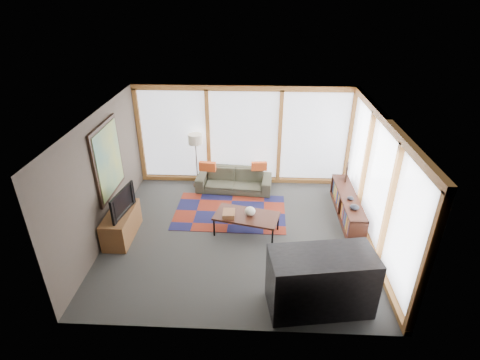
{
  "coord_description": "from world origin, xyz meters",
  "views": [
    {
      "loc": [
        0.33,
        -6.54,
        4.76
      ],
      "look_at": [
        0.0,
        0.4,
        1.1
      ],
      "focal_mm": 28.0,
      "sensor_mm": 36.0,
      "label": 1
    }
  ],
  "objects_px": {
    "floor_lamp": "(197,161)",
    "tv_console": "(121,224)",
    "bar_counter": "(321,281)",
    "television": "(119,202)",
    "coffee_table": "(246,224)",
    "sofa": "(234,180)",
    "bookshelf": "(347,206)"
  },
  "relations": [
    {
      "from": "television",
      "to": "tv_console",
      "type": "bearing_deg",
      "value": 79.58
    },
    {
      "from": "floor_lamp",
      "to": "tv_console",
      "type": "height_order",
      "value": "floor_lamp"
    },
    {
      "from": "coffee_table",
      "to": "television",
      "type": "distance_m",
      "value": 2.67
    },
    {
      "from": "television",
      "to": "bar_counter",
      "type": "xyz_separation_m",
      "value": [
        3.83,
        -1.74,
        -0.33
      ]
    },
    {
      "from": "coffee_table",
      "to": "bar_counter",
      "type": "bearing_deg",
      "value": -57.94
    },
    {
      "from": "television",
      "to": "bar_counter",
      "type": "height_order",
      "value": "television"
    },
    {
      "from": "coffee_table",
      "to": "television",
      "type": "height_order",
      "value": "television"
    },
    {
      "from": "floor_lamp",
      "to": "bookshelf",
      "type": "relative_size",
      "value": 0.68
    },
    {
      "from": "tv_console",
      "to": "bar_counter",
      "type": "bearing_deg",
      "value": -24.42
    },
    {
      "from": "bar_counter",
      "to": "tv_console",
      "type": "bearing_deg",
      "value": 146.88
    },
    {
      "from": "sofa",
      "to": "coffee_table",
      "type": "distance_m",
      "value": 1.92
    },
    {
      "from": "tv_console",
      "to": "television",
      "type": "height_order",
      "value": "television"
    },
    {
      "from": "coffee_table",
      "to": "bar_counter",
      "type": "height_order",
      "value": "bar_counter"
    },
    {
      "from": "coffee_table",
      "to": "television",
      "type": "xyz_separation_m",
      "value": [
        -2.58,
        -0.26,
        0.63
      ]
    },
    {
      "from": "sofa",
      "to": "tv_console",
      "type": "height_order",
      "value": "tv_console"
    },
    {
      "from": "tv_console",
      "to": "television",
      "type": "xyz_separation_m",
      "value": [
        0.03,
        -0.01,
        0.56
      ]
    },
    {
      "from": "floor_lamp",
      "to": "tv_console",
      "type": "relative_size",
      "value": 1.22
    },
    {
      "from": "sofa",
      "to": "television",
      "type": "xyz_separation_m",
      "value": [
        -2.2,
        -2.14,
        0.58
      ]
    },
    {
      "from": "bookshelf",
      "to": "television",
      "type": "distance_m",
      "value": 5.0
    },
    {
      "from": "sofa",
      "to": "bar_counter",
      "type": "xyz_separation_m",
      "value": [
        1.63,
        -3.89,
        0.25
      ]
    },
    {
      "from": "sofa",
      "to": "television",
      "type": "relative_size",
      "value": 2.07
    },
    {
      "from": "floor_lamp",
      "to": "coffee_table",
      "type": "xyz_separation_m",
      "value": [
        1.36,
        -2.07,
        -0.5
      ]
    },
    {
      "from": "floor_lamp",
      "to": "bookshelf",
      "type": "bearing_deg",
      "value": -19.47
    },
    {
      "from": "coffee_table",
      "to": "bookshelf",
      "type": "xyz_separation_m",
      "value": [
        2.28,
        0.78,
        0.04
      ]
    },
    {
      "from": "floor_lamp",
      "to": "sofa",
      "type": "bearing_deg",
      "value": -10.54
    },
    {
      "from": "bookshelf",
      "to": "coffee_table",
      "type": "bearing_deg",
      "value": -161.02
    },
    {
      "from": "television",
      "to": "bookshelf",
      "type": "bearing_deg",
      "value": -68.87
    },
    {
      "from": "tv_console",
      "to": "bar_counter",
      "type": "xyz_separation_m",
      "value": [
        3.86,
        -1.75,
        0.23
      ]
    },
    {
      "from": "tv_console",
      "to": "television",
      "type": "relative_size",
      "value": 1.29
    },
    {
      "from": "floor_lamp",
      "to": "television",
      "type": "relative_size",
      "value": 1.57
    },
    {
      "from": "floor_lamp",
      "to": "tv_console",
      "type": "distance_m",
      "value": 2.67
    },
    {
      "from": "television",
      "to": "bar_counter",
      "type": "relative_size",
      "value": 0.55
    }
  ]
}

